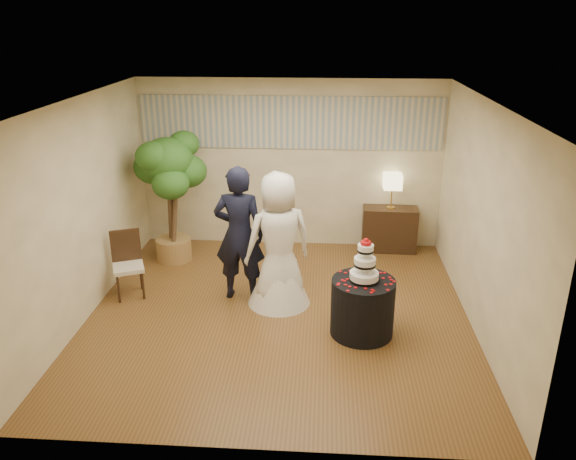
# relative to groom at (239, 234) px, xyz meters

# --- Properties ---
(floor) EXTENTS (5.00, 5.00, 0.00)m
(floor) POSITION_rel_groom_xyz_m (0.57, -0.46, -0.95)
(floor) COLOR brown
(floor) RESTS_ON ground
(ceiling) EXTENTS (5.00, 5.00, 0.00)m
(ceiling) POSITION_rel_groom_xyz_m (0.57, -0.46, 1.85)
(ceiling) COLOR white
(ceiling) RESTS_ON wall_back
(wall_back) EXTENTS (5.00, 0.06, 2.80)m
(wall_back) POSITION_rel_groom_xyz_m (0.57, 2.04, 0.45)
(wall_back) COLOR beige
(wall_back) RESTS_ON ground
(wall_front) EXTENTS (5.00, 0.06, 2.80)m
(wall_front) POSITION_rel_groom_xyz_m (0.57, -2.96, 0.45)
(wall_front) COLOR beige
(wall_front) RESTS_ON ground
(wall_left) EXTENTS (0.06, 5.00, 2.80)m
(wall_left) POSITION_rel_groom_xyz_m (-1.93, -0.46, 0.45)
(wall_left) COLOR beige
(wall_left) RESTS_ON ground
(wall_right) EXTENTS (0.06, 5.00, 2.80)m
(wall_right) POSITION_rel_groom_xyz_m (3.07, -0.46, 0.45)
(wall_right) COLOR beige
(wall_right) RESTS_ON ground
(mural_border) EXTENTS (4.90, 0.02, 0.85)m
(mural_border) POSITION_rel_groom_xyz_m (0.57, 2.02, 1.15)
(mural_border) COLOR #AAAB9E
(mural_border) RESTS_ON wall_back
(groom) EXTENTS (0.72, 0.50, 1.90)m
(groom) POSITION_rel_groom_xyz_m (0.00, 0.00, 0.00)
(groom) COLOR black
(groom) RESTS_ON floor
(bride) EXTENTS (1.17, 1.15, 1.86)m
(bride) POSITION_rel_groom_xyz_m (0.55, -0.13, -0.02)
(bride) COLOR white
(bride) RESTS_ON floor
(cake_table) EXTENTS (0.96, 0.96, 0.73)m
(cake_table) POSITION_rel_groom_xyz_m (1.64, -0.86, -0.59)
(cake_table) COLOR black
(cake_table) RESTS_ON floor
(wedding_cake) EXTENTS (0.36, 0.36, 0.55)m
(wedding_cake) POSITION_rel_groom_xyz_m (1.64, -0.86, 0.05)
(wedding_cake) COLOR white
(wedding_cake) RESTS_ON cake_table
(console) EXTENTS (0.91, 0.42, 0.75)m
(console) POSITION_rel_groom_xyz_m (2.24, 1.83, -0.58)
(console) COLOR #311F12
(console) RESTS_ON floor
(table_lamp) EXTENTS (0.29, 0.29, 0.58)m
(table_lamp) POSITION_rel_groom_xyz_m (2.24, 1.83, 0.08)
(table_lamp) COLOR #D2C28A
(table_lamp) RESTS_ON console
(ficus_tree) EXTENTS (1.01, 1.01, 2.11)m
(ficus_tree) POSITION_rel_groom_xyz_m (-1.27, 1.20, 0.10)
(ficus_tree) COLOR #2B5D1D
(ficus_tree) RESTS_ON floor
(side_chair) EXTENTS (0.57, 0.58, 0.94)m
(side_chair) POSITION_rel_groom_xyz_m (-1.57, -0.07, -0.48)
(side_chair) COLOR #311F12
(side_chair) RESTS_ON floor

